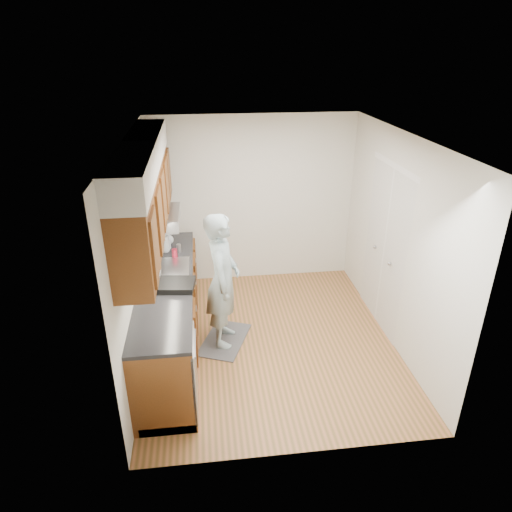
{
  "coord_description": "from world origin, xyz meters",
  "views": [
    {
      "loc": [
        -0.75,
        -4.66,
        3.37
      ],
      "look_at": [
        -0.14,
        0.25,
        1.05
      ],
      "focal_mm": 32.0,
      "sensor_mm": 36.0,
      "label": 1
    }
  ],
  "objects_px": {
    "soda_can": "(175,254)",
    "dish_rack": "(176,285)",
    "soap_bottle_c": "(168,238)",
    "soap_bottle_a": "(165,241)",
    "person": "(222,272)",
    "soap_bottle_b": "(166,243)",
    "steel_can": "(179,248)"
  },
  "relations": [
    {
      "from": "soap_bottle_c",
      "to": "soap_bottle_b",
      "type": "bearing_deg",
      "value": -94.39
    },
    {
      "from": "soap_bottle_a",
      "to": "dish_rack",
      "type": "bearing_deg",
      "value": -80.49
    },
    {
      "from": "person",
      "to": "soda_can",
      "type": "xyz_separation_m",
      "value": [
        -0.56,
        0.49,
        0.04
      ]
    },
    {
      "from": "person",
      "to": "soap_bottle_a",
      "type": "bearing_deg",
      "value": 53.05
    },
    {
      "from": "soap_bottle_b",
      "to": "soap_bottle_c",
      "type": "bearing_deg",
      "value": 85.61
    },
    {
      "from": "person",
      "to": "soap_bottle_b",
      "type": "xyz_separation_m",
      "value": [
        -0.68,
        0.78,
        0.08
      ]
    },
    {
      "from": "person",
      "to": "soap_bottle_c",
      "type": "xyz_separation_m",
      "value": [
        -0.66,
        0.94,
        0.07
      ]
    },
    {
      "from": "soap_bottle_b",
      "to": "dish_rack",
      "type": "xyz_separation_m",
      "value": [
        0.15,
        -1.05,
        -0.06
      ]
    },
    {
      "from": "person",
      "to": "soap_bottle_b",
      "type": "height_order",
      "value": "person"
    },
    {
      "from": "soap_bottle_b",
      "to": "steel_can",
      "type": "bearing_deg",
      "value": -34.81
    },
    {
      "from": "soap_bottle_c",
      "to": "soda_can",
      "type": "bearing_deg",
      "value": -77.55
    },
    {
      "from": "soap_bottle_a",
      "to": "person",
      "type": "bearing_deg",
      "value": -45.95
    },
    {
      "from": "person",
      "to": "soda_can",
      "type": "relative_size",
      "value": 15.39
    },
    {
      "from": "person",
      "to": "dish_rack",
      "type": "height_order",
      "value": "person"
    },
    {
      "from": "soda_can",
      "to": "dish_rack",
      "type": "bearing_deg",
      "value": -86.99
    },
    {
      "from": "soap_bottle_a",
      "to": "soap_bottle_b",
      "type": "xyz_separation_m",
      "value": [
        0.01,
        0.07,
        -0.06
      ]
    },
    {
      "from": "person",
      "to": "steel_can",
      "type": "bearing_deg",
      "value": 46.74
    },
    {
      "from": "person",
      "to": "steel_can",
      "type": "distance_m",
      "value": 0.84
    },
    {
      "from": "person",
      "to": "soap_bottle_a",
      "type": "distance_m",
      "value": 1.0
    },
    {
      "from": "soap_bottle_b",
      "to": "soda_can",
      "type": "height_order",
      "value": "soap_bottle_b"
    },
    {
      "from": "person",
      "to": "soap_bottle_c",
      "type": "bearing_deg",
      "value": 44.06
    },
    {
      "from": "person",
      "to": "steel_can",
      "type": "height_order",
      "value": "person"
    },
    {
      "from": "soap_bottle_b",
      "to": "soap_bottle_c",
      "type": "distance_m",
      "value": 0.17
    },
    {
      "from": "soap_bottle_c",
      "to": "soda_can",
      "type": "relative_size",
      "value": 1.48
    },
    {
      "from": "dish_rack",
      "to": "person",
      "type": "bearing_deg",
      "value": 34.76
    },
    {
      "from": "soap_bottle_b",
      "to": "soda_can",
      "type": "relative_size",
      "value": 1.52
    },
    {
      "from": "soap_bottle_c",
      "to": "steel_can",
      "type": "relative_size",
      "value": 1.68
    },
    {
      "from": "soap_bottle_a",
      "to": "dish_rack",
      "type": "distance_m",
      "value": 1.0
    },
    {
      "from": "soap_bottle_c",
      "to": "dish_rack",
      "type": "bearing_deg",
      "value": -83.42
    },
    {
      "from": "soap_bottle_c",
      "to": "soap_bottle_a",
      "type": "bearing_deg",
      "value": -95.94
    },
    {
      "from": "soap_bottle_c",
      "to": "soda_can",
      "type": "height_order",
      "value": "soap_bottle_c"
    },
    {
      "from": "soap_bottle_b",
      "to": "dish_rack",
      "type": "bearing_deg",
      "value": -81.71
    }
  ]
}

